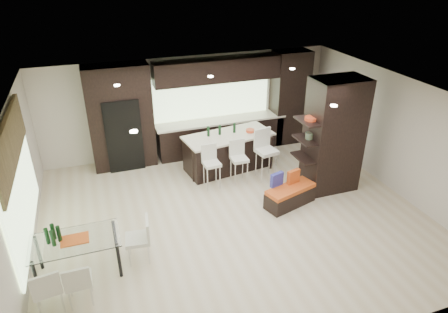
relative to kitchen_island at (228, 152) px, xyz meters
name	(u,v)px	position (x,y,z in m)	size (l,w,h in m)	color
ground	(233,215)	(-0.63, -2.08, -0.47)	(8.00, 8.00, 0.00)	beige
back_wall	(190,105)	(-0.63, 1.42, 0.88)	(8.00, 0.02, 2.70)	beige
left_wall	(17,196)	(-4.63, -2.08, 0.88)	(0.02, 7.00, 2.70)	beige
right_wall	(396,134)	(3.37, -2.08, 0.88)	(0.02, 7.00, 2.70)	beige
ceiling	(235,96)	(-0.63, -2.08, 2.23)	(8.00, 7.00, 0.02)	white
window_left	(20,189)	(-4.59, -1.88, 0.88)	(0.04, 3.20, 1.90)	#B2D199
window_back	(211,96)	(-0.03, 1.38, 1.08)	(3.40, 0.04, 1.20)	#B2D199
stone_accent	(10,143)	(-4.56, -1.88, 1.78)	(0.08, 3.00, 0.80)	brown
ceiling_spots	(230,93)	(-0.63, -1.83, 2.21)	(4.00, 3.00, 0.02)	white
back_cabinetry	(210,107)	(-0.13, 1.09, 0.88)	(6.80, 0.68, 2.70)	black
refrigerator	(123,133)	(-2.53, 1.04, 0.48)	(0.90, 0.68, 1.90)	black
partition_column	(334,136)	(1.97, -1.68, 0.88)	(1.20, 0.80, 2.70)	black
kitchen_island	(228,152)	(0.00, 0.00, 0.00)	(2.28, 0.98, 0.95)	black
stool_left	(212,171)	(-0.70, -0.78, -0.04)	(0.38, 0.38, 0.87)	silver
stool_mid	(239,166)	(0.00, -0.78, -0.03)	(0.39, 0.39, 0.88)	silver
stool_right	(266,160)	(0.70, -0.82, 0.04)	(0.46, 0.46, 1.04)	silver
bench	(290,196)	(0.73, -2.09, -0.25)	(1.19, 0.46, 0.46)	black
floor_vase	(312,159)	(1.67, -1.36, 0.15)	(0.46, 0.46, 1.26)	#4D5A41
dining_table	(78,256)	(-3.79, -2.81, -0.12)	(1.48, 0.83, 0.71)	white
chair_near	(79,283)	(-3.79, -3.51, -0.09)	(0.41, 0.41, 0.76)	silver
chair_far	(48,290)	(-4.25, -3.52, -0.08)	(0.43, 0.43, 0.79)	silver
chair_end	(138,242)	(-2.75, -2.81, -0.07)	(0.43, 0.43, 0.80)	silver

